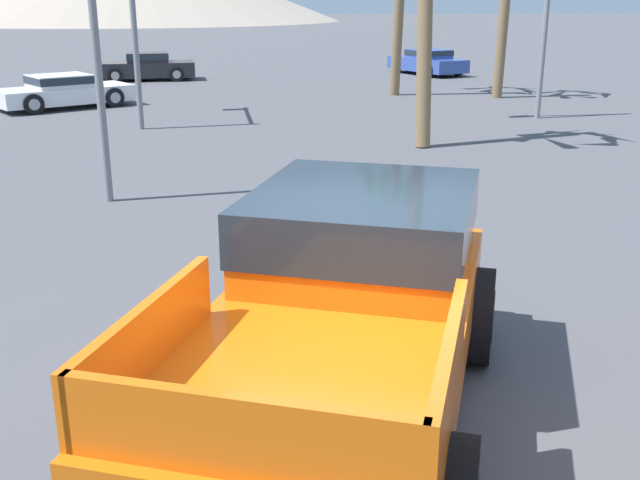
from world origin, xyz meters
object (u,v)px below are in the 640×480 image
parked_car_white (63,91)px  parked_car_dark (147,66)px  parked_car_blue (427,62)px  orange_pickup_truck (348,293)px

parked_car_white → parked_car_dark: size_ratio=1.09×
parked_car_blue → parked_car_dark: 12.92m
parked_car_blue → orange_pickup_truck: bearing=-127.7°
orange_pickup_truck → parked_car_white: bearing=129.0°
orange_pickup_truck → parked_car_blue: size_ratio=1.23×
orange_pickup_truck → parked_car_white: (-5.69, 19.97, -0.51)m
orange_pickup_truck → parked_car_white: 20.77m
orange_pickup_truck → parked_car_blue: 30.51m
parked_car_white → parked_car_dark: 8.65m
parked_car_white → parked_car_blue: (15.03, 9.07, 0.03)m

